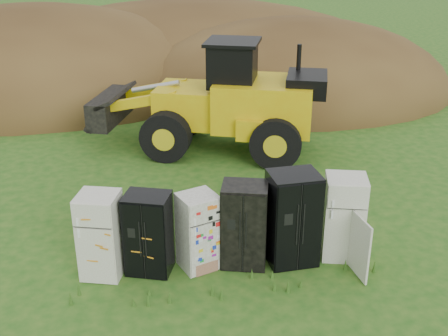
# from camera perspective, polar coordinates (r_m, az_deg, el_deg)

# --- Properties ---
(ground) EXTENTS (120.00, 120.00, 0.00)m
(ground) POSITION_cam_1_polar(r_m,az_deg,el_deg) (11.61, 0.45, -9.69)
(ground) COLOR #1F5316
(ground) RESTS_ON ground
(fridge_leftmost) EXTENTS (0.93, 0.91, 1.73)m
(fridge_leftmost) POSITION_cam_1_polar(r_m,az_deg,el_deg) (11.13, -12.41, -6.68)
(fridge_leftmost) COLOR white
(fridge_leftmost) RESTS_ON ground
(fridge_black_side) EXTENTS (1.03, 0.92, 1.65)m
(fridge_black_side) POSITION_cam_1_polar(r_m,az_deg,el_deg) (11.10, -7.67, -6.60)
(fridge_black_side) COLOR black
(fridge_black_side) RESTS_ON ground
(fridge_sticker) EXTENTS (0.90, 0.87, 1.59)m
(fridge_sticker) POSITION_cam_1_polar(r_m,az_deg,el_deg) (11.15, -2.64, -6.45)
(fridge_sticker) COLOR white
(fridge_sticker) RESTS_ON ground
(fridge_dark_mid) EXTENTS (1.05, 0.93, 1.74)m
(fridge_dark_mid) POSITION_cam_1_polar(r_m,az_deg,el_deg) (11.22, 2.08, -5.79)
(fridge_dark_mid) COLOR black
(fridge_dark_mid) RESTS_ON ground
(fridge_black_right) EXTENTS (1.03, 0.88, 1.94)m
(fridge_black_right) POSITION_cam_1_polar(r_m,az_deg,el_deg) (11.33, 6.97, -5.09)
(fridge_black_right) COLOR black
(fridge_black_right) RESTS_ON ground
(fridge_open_door) EXTENTS (0.96, 0.92, 1.78)m
(fridge_open_door) POSITION_cam_1_polar(r_m,az_deg,el_deg) (11.72, 12.06, -4.91)
(fridge_open_door) COLOR white
(fridge_open_door) RESTS_ON ground
(wheel_loader) EXTENTS (7.46, 4.83, 3.35)m
(wheel_loader) POSITION_cam_1_polar(r_m,az_deg,el_deg) (16.86, -1.99, 7.32)
(wheel_loader) COLOR gold
(wheel_loader) RESTS_ON ground
(dirt_mound_right) EXTENTS (13.23, 9.70, 6.10)m
(dirt_mound_right) POSITION_cam_1_polar(r_m,az_deg,el_deg) (23.55, 6.81, 7.60)
(dirt_mound_right) COLOR #422B15
(dirt_mound_right) RESTS_ON ground
(dirt_mound_left) EXTENTS (15.67, 11.75, 7.00)m
(dirt_mound_left) POSITION_cam_1_polar(r_m,az_deg,el_deg) (25.18, -18.17, 7.63)
(dirt_mound_left) COLOR #422B15
(dirt_mound_left) RESTS_ON ground
(dirt_mound_back) EXTENTS (20.23, 13.49, 6.44)m
(dirt_mound_back) POSITION_cam_1_polar(r_m,az_deg,el_deg) (27.64, -3.43, 10.08)
(dirt_mound_back) COLOR #422B15
(dirt_mound_back) RESTS_ON ground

